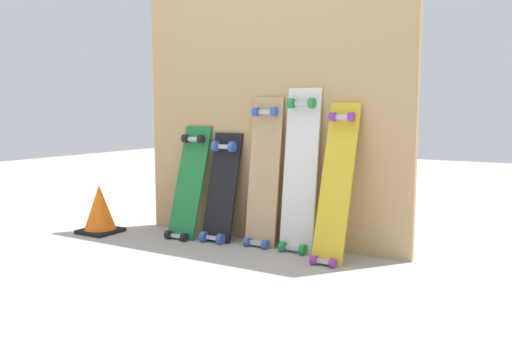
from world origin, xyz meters
name	(u,v)px	position (x,y,z in m)	size (l,w,h in m)	color
ground_plane	(262,243)	(0.00, 0.00, 0.00)	(12.00, 12.00, 0.00)	#9E9991
plywood_wall_panel	(268,92)	(0.00, 0.07, 0.89)	(1.73, 0.04, 1.78)	tan
skateboard_green	(188,188)	(-0.48, -0.08, 0.31)	(0.20, 0.28, 0.76)	#1E7238
skateboard_black	(221,192)	(-0.26, -0.05, 0.29)	(0.20, 0.23, 0.71)	black
skateboard_natural	(264,178)	(0.02, -0.02, 0.40)	(0.19, 0.19, 0.93)	tan
skateboard_white	(300,176)	(0.25, -0.02, 0.42)	(0.20, 0.18, 0.97)	silver
skateboard_yellow	(335,189)	(0.50, -0.10, 0.38)	(0.17, 0.32, 0.90)	gold
traffic_cone	(100,210)	(-1.03, -0.30, 0.15)	(0.23, 0.23, 0.31)	black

